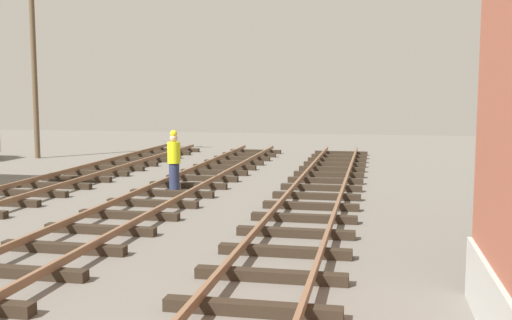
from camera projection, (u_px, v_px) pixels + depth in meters
name	position (u px, v px, depth m)	size (l,w,h in m)	color
utility_pole_far	(34.00, 57.00, 27.31)	(1.80, 0.24, 8.78)	brown
track_worker_foreground	(174.00, 161.00, 18.72)	(0.40, 0.40, 1.87)	#262D4C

